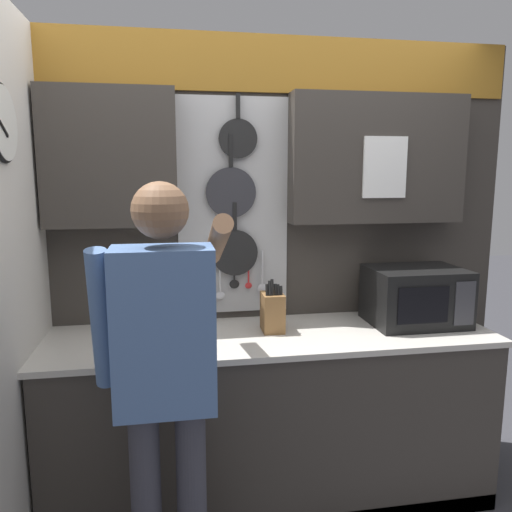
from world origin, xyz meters
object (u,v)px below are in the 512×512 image
(knife_block, at_px, (273,312))
(microwave, at_px, (415,296))
(person, at_px, (165,362))
(utensil_crock, at_px, (179,320))

(knife_block, bearing_deg, microwave, -0.04)
(person, bearing_deg, microwave, 24.41)
(microwave, height_order, knife_block, microwave)
(microwave, distance_m, person, 1.48)
(utensil_crock, bearing_deg, person, -96.02)
(utensil_crock, xyz_separation_m, person, (-0.06, -0.61, 0.02))
(knife_block, bearing_deg, person, -131.88)
(utensil_crock, distance_m, person, 0.62)
(microwave, bearing_deg, person, -155.59)
(microwave, relative_size, utensil_crock, 1.43)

